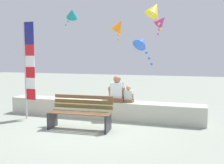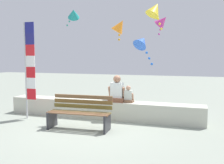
% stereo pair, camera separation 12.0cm
% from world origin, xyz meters
% --- Properties ---
extents(ground_plane, '(40.00, 40.00, 0.00)m').
position_xyz_m(ground_plane, '(0.00, 0.00, 0.00)').
color(ground_plane, gray).
extents(seawall_ledge, '(6.28, 0.59, 0.55)m').
position_xyz_m(seawall_ledge, '(0.00, 1.09, 0.28)').
color(seawall_ledge, beige).
rests_on(seawall_ledge, ground).
extents(park_bench, '(1.72, 0.70, 0.88)m').
position_xyz_m(park_bench, '(-0.11, -0.25, 0.42)').
color(park_bench, brown).
rests_on(park_bench, ground).
extents(person_adult, '(0.53, 0.39, 0.82)m').
position_xyz_m(person_adult, '(0.52, 1.06, 0.87)').
color(person_adult, brown).
rests_on(person_adult, seawall_ledge).
extents(person_child, '(0.34, 0.25, 0.51)m').
position_xyz_m(person_child, '(0.88, 1.06, 0.75)').
color(person_child, brown).
rests_on(person_child, seawall_ledge).
extents(flag_banner, '(0.36, 0.05, 2.97)m').
position_xyz_m(flag_banner, '(-2.09, 0.29, 1.67)').
color(flag_banner, '#B7B7BC').
rests_on(flag_banner, ground).
extents(kite_teal, '(0.77, 0.84, 0.92)m').
position_xyz_m(kite_teal, '(-2.65, 4.48, 3.92)').
color(kite_teal, teal).
extents(kite_blue, '(0.73, 0.72, 1.05)m').
position_xyz_m(kite_blue, '(1.11, 1.90, 2.41)').
color(kite_blue, blue).
extents(kite_orange, '(0.76, 0.65, 0.91)m').
position_xyz_m(kite_orange, '(-0.03, 3.17, 3.11)').
color(kite_orange, orange).
extents(kite_yellow, '(0.84, 0.83, 1.09)m').
position_xyz_m(kite_yellow, '(1.38, 2.76, 3.58)').
color(kite_yellow, yellow).
extents(kite_magenta, '(0.71, 0.63, 0.89)m').
position_xyz_m(kite_magenta, '(1.47, 4.13, 3.35)').
color(kite_magenta, '#DB3D9E').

